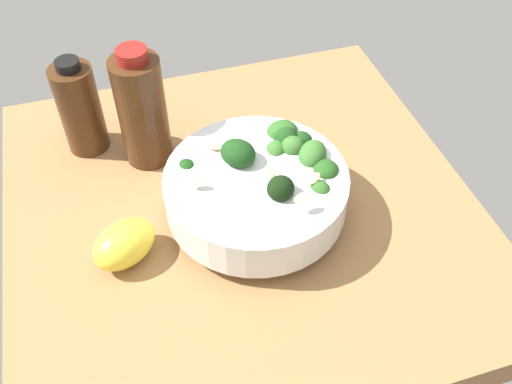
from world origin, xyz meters
TOP-DOWN VIEW (x-y plane):
  - ground_plane at (0.00, 0.00)cm, footprint 58.80×58.80cm
  - bowl_of_broccoli at (1.73, -2.08)cm, footprint 22.09×22.09cm
  - lemon_wedge at (-15.21, -4.31)cm, footprint 9.65×8.89cm
  - bottle_tall at (-9.66, 12.31)cm, footprint 6.38×6.38cm
  - bottle_short at (-17.47, 16.91)cm, footprint 5.62×5.62cm

SIDE VIEW (x-z plane):
  - ground_plane at x=0.00cm, z-range -4.95..0.00cm
  - lemon_wedge at x=-15.21cm, z-range 0.00..4.84cm
  - bowl_of_broccoli at x=1.73cm, z-range -0.53..9.43cm
  - bottle_short at x=-17.47cm, z-range -0.43..13.61cm
  - bottle_tall at x=-9.66cm, z-range -0.50..16.53cm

